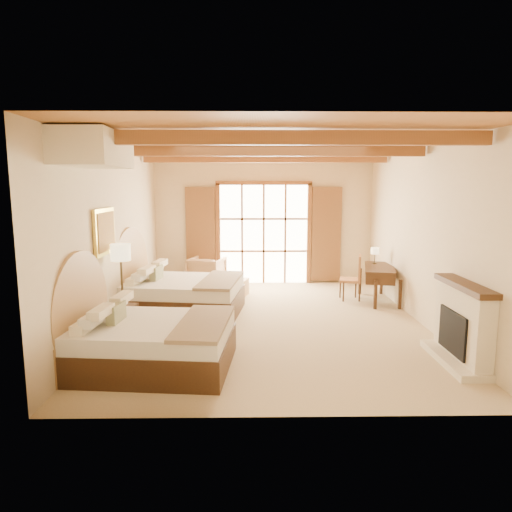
{
  "coord_description": "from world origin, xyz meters",
  "views": [
    {
      "loc": [
        -0.38,
        -8.11,
        2.48
      ],
      "look_at": [
        -0.25,
        0.2,
        1.2
      ],
      "focal_mm": 32.0,
      "sensor_mm": 36.0,
      "label": 1
    }
  ],
  "objects_px": {
    "nightstand": "(119,325)",
    "desk": "(379,283)",
    "bed_near": "(141,337)",
    "bed_far": "(174,291)",
    "armchair": "(207,272)"
  },
  "relations": [
    {
      "from": "nightstand",
      "to": "desk",
      "type": "relative_size",
      "value": 0.4
    },
    {
      "from": "bed_near",
      "to": "bed_far",
      "type": "distance_m",
      "value": 2.68
    },
    {
      "from": "nightstand",
      "to": "bed_far",
      "type": "bearing_deg",
      "value": 75.33
    },
    {
      "from": "armchair",
      "to": "nightstand",
      "type": "bearing_deg",
      "value": 91.68
    },
    {
      "from": "bed_near",
      "to": "nightstand",
      "type": "distance_m",
      "value": 1.14
    },
    {
      "from": "nightstand",
      "to": "desk",
      "type": "xyz_separation_m",
      "value": [
        4.88,
        2.61,
        0.11
      ]
    },
    {
      "from": "bed_far",
      "to": "armchair",
      "type": "xyz_separation_m",
      "value": [
        0.42,
        2.38,
        -0.07
      ]
    },
    {
      "from": "nightstand",
      "to": "armchair",
      "type": "relative_size",
      "value": 0.74
    },
    {
      "from": "bed_far",
      "to": "desk",
      "type": "bearing_deg",
      "value": 19.6
    },
    {
      "from": "bed_near",
      "to": "desk",
      "type": "height_order",
      "value": "bed_near"
    },
    {
      "from": "bed_near",
      "to": "desk",
      "type": "xyz_separation_m",
      "value": [
        4.3,
        3.59,
        -0.02
      ]
    },
    {
      "from": "bed_near",
      "to": "nightstand",
      "type": "relative_size",
      "value": 3.76
    },
    {
      "from": "nightstand",
      "to": "armchair",
      "type": "bearing_deg",
      "value": 80.66
    },
    {
      "from": "bed_near",
      "to": "armchair",
      "type": "xyz_separation_m",
      "value": [
        0.44,
        5.06,
        -0.05
      ]
    },
    {
      "from": "bed_far",
      "to": "nightstand",
      "type": "height_order",
      "value": "bed_far"
    }
  ]
}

